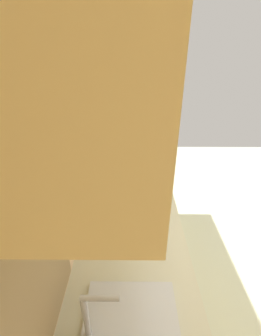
{
  "coord_description": "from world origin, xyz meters",
  "views": [
    {
      "loc": [
        -1.57,
        1.22,
        1.9
      ],
      "look_at": [
        -0.24,
        1.23,
        1.19
      ],
      "focal_mm": 24.37,
      "sensor_mm": 36.0,
      "label": 1
    }
  ],
  "objects": [
    {
      "name": "bowl",
      "position": [
        -0.53,
        1.15,
        0.94
      ],
      "size": [
        0.12,
        0.12,
        0.04
      ],
      "color": "gold",
      "rests_on": "counter_run"
    },
    {
      "name": "wall_back",
      "position": [
        0.0,
        1.58,
        1.39
      ],
      "size": [
        3.76,
        0.12,
        2.77
      ],
      "primitive_type": "cube",
      "color": "beige",
      "rests_on": "ground_plane"
    },
    {
      "name": "sink_basin",
      "position": [
        -1.11,
        1.23,
        0.93
      ],
      "size": [
        0.43,
        0.38,
        0.25
      ],
      "color": "#B7BABF",
      "rests_on": "counter_run"
    },
    {
      "name": "upper_cabinets",
      "position": [
        -0.4,
        1.34,
        1.9
      ],
      "size": [
        1.8,
        0.36,
        0.65
      ],
      "color": "#F5D47F"
    },
    {
      "name": "oven_range",
      "position": [
        1.35,
        1.2,
        0.47
      ],
      "size": [
        0.69,
        0.67,
        1.1
      ],
      "color": "#B7BABF",
      "rests_on": "ground_plane"
    },
    {
      "name": "counter_run",
      "position": [
        -0.4,
        1.23,
        0.46
      ],
      "size": [
        2.82,
        0.63,
        0.92
      ],
      "color": "#F2CC7F",
      "rests_on": "ground_plane"
    },
    {
      "name": "kettle",
      "position": [
        0.71,
        1.15,
        0.99
      ],
      "size": [
        0.17,
        0.12,
        0.17
      ],
      "color": "#B7BABF",
      "rests_on": "counter_run"
    },
    {
      "name": "ground_plane",
      "position": [
        0.0,
        0.0,
        0.0
      ],
      "size": [
        5.82,
        5.82,
        0.0
      ],
      "primitive_type": "plane",
      "color": "beige"
    },
    {
      "name": "window_back_wall",
      "position": [
        -1.11,
        1.51,
        1.32
      ],
      "size": [
        0.48,
        0.02,
        0.66
      ],
      "color": "#997A4C"
    },
    {
      "name": "microwave",
      "position": [
        0.24,
        1.24,
        1.08
      ],
      "size": [
        0.49,
        0.38,
        0.33
      ],
      "color": "#B7BABF",
      "rests_on": "counter_run"
    }
  ]
}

